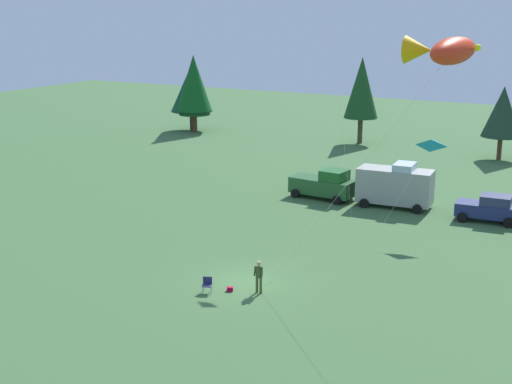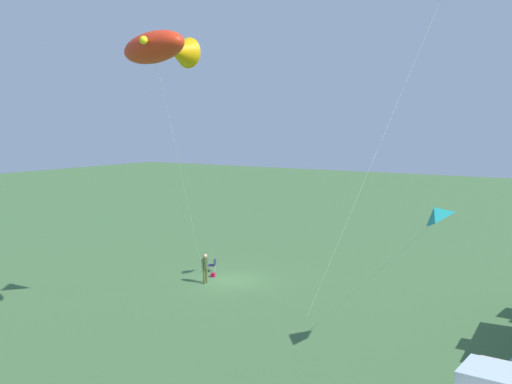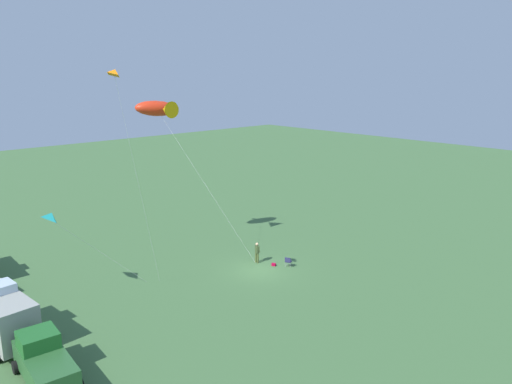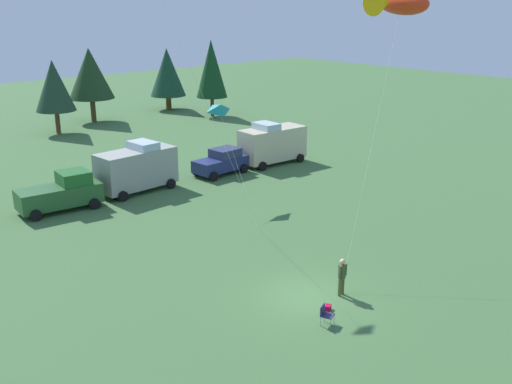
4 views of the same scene
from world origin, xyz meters
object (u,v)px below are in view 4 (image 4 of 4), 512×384
object	(u,v)px
van_motorhome_grey	(137,168)
kite_delta_teal	(221,109)
folding_chair	(325,313)
kite_large_fish	(397,2)
car_navy_hatch	(222,162)
backpack_on_grass	(328,308)
van_camper_beige	(272,143)
person_kite_flyer	(342,274)
truck_green_flatbed	(62,193)

from	to	relation	value
van_motorhome_grey	kite_delta_teal	distance (m)	7.31
folding_chair	kite_large_fish	world-z (taller)	kite_large_fish
van_motorhome_grey	car_navy_hatch	xyz separation A→B (m)	(6.87, -0.51, -0.69)
backpack_on_grass	van_motorhome_grey	world-z (taller)	van_motorhome_grey
car_navy_hatch	kite_large_fish	distance (m)	18.77
van_camper_beige	kite_large_fish	size ratio (longest dim) A/B	0.42
kite_delta_teal	backpack_on_grass	bearing A→B (deg)	-112.36
kite_delta_teal	kite_large_fish	bearing A→B (deg)	-73.78
car_navy_hatch	person_kite_flyer	bearing A→B (deg)	-116.99
kite_large_fish	truck_green_flatbed	bearing A→B (deg)	128.94
backpack_on_grass	van_camper_beige	xyz separation A→B (m)	(14.31, 18.95, 1.53)
person_kite_flyer	backpack_on_grass	size ratio (longest dim) A/B	5.44
truck_green_flatbed	backpack_on_grass	bearing A→B (deg)	-75.88
backpack_on_grass	car_navy_hatch	world-z (taller)	car_navy_hatch
person_kite_flyer	backpack_on_grass	bearing A→B (deg)	-72.31
person_kite_flyer	truck_green_flatbed	world-z (taller)	truck_green_flatbed
van_motorhome_grey	kite_delta_teal	size ratio (longest dim) A/B	0.87
backpack_on_grass	van_camper_beige	distance (m)	23.79
backpack_on_grass	kite_delta_teal	world-z (taller)	kite_delta_teal
van_camper_beige	kite_delta_teal	bearing A→B (deg)	28.75
folding_chair	person_kite_flyer	bearing A→B (deg)	94.23
kite_delta_teal	folding_chair	bearing A→B (deg)	-114.38
person_kite_flyer	van_camper_beige	xyz separation A→B (m)	(12.88, 18.43, 0.62)
person_kite_flyer	car_navy_hatch	xyz separation A→B (m)	(7.97, 18.69, -0.07)
van_camper_beige	kite_delta_teal	size ratio (longest dim) A/B	0.87
backpack_on_grass	van_motorhome_grey	xyz separation A→B (m)	(2.54, 19.72, 1.53)
car_navy_hatch	kite_delta_teal	size ratio (longest dim) A/B	0.68
backpack_on_grass	kite_delta_teal	xyz separation A→B (m)	(6.17, 14.99, 5.76)
van_motorhome_grey	kite_large_fish	distance (m)	19.95
van_motorhome_grey	van_camper_beige	distance (m)	11.80
truck_green_flatbed	car_navy_hatch	bearing A→B (deg)	4.40
van_motorhome_grey	van_camper_beige	world-z (taller)	same
kite_large_fish	kite_delta_teal	xyz separation A→B (m)	(-3.11, 10.69, -6.49)
person_kite_flyer	truck_green_flatbed	bearing A→B (deg)	-169.19
folding_chair	van_camper_beige	size ratio (longest dim) A/B	0.15
folding_chair	backpack_on_grass	size ratio (longest dim) A/B	2.56
car_navy_hatch	kite_delta_teal	xyz separation A→B (m)	(-3.24, -4.22, 4.92)
backpack_on_grass	kite_delta_teal	distance (m)	17.20
truck_green_flatbed	kite_large_fish	size ratio (longest dim) A/B	0.39
kite_delta_teal	truck_green_flatbed	bearing A→B (deg)	154.00
van_camper_beige	folding_chair	bearing A→B (deg)	55.00
van_camper_beige	kite_delta_teal	world-z (taller)	kite_delta_teal
person_kite_flyer	van_motorhome_grey	size ratio (longest dim) A/B	0.31
car_navy_hatch	kite_delta_teal	world-z (taller)	kite_delta_teal
backpack_on_grass	van_motorhome_grey	size ratio (longest dim) A/B	0.06
person_kite_flyer	truck_green_flatbed	xyz separation A→B (m)	(-4.39, 18.92, 0.08)
folding_chair	car_navy_hatch	bearing A→B (deg)	129.50
van_motorhome_grey	van_camper_beige	size ratio (longest dim) A/B	1.01
truck_green_flatbed	car_navy_hatch	size ratio (longest dim) A/B	1.20
truck_green_flatbed	van_motorhome_grey	size ratio (longest dim) A/B	0.93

